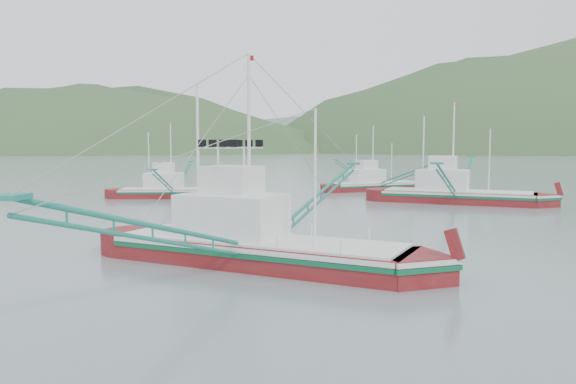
# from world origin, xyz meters

# --- Properties ---
(ground) EXTENTS (1200.00, 1200.00, 0.00)m
(ground) POSITION_xyz_m (0.00, 0.00, 0.00)
(ground) COLOR slate
(ground) RESTS_ON ground
(main_boat) EXTENTS (16.91, 28.63, 12.05)m
(main_boat) POSITION_xyz_m (-0.97, -2.17, 2.42)
(main_boat) COLOR maroon
(main_boat) RESTS_ON ground
(bg_boat_left) EXTENTS (13.43, 23.69, 9.62)m
(bg_boat_left) POSITION_xyz_m (-16.19, 33.41, 1.42)
(bg_boat_left) COLOR maroon
(bg_boat_left) RESTS_ON ground
(bg_boat_far) EXTENTS (14.90, 22.00, 9.56)m
(bg_boat_far) POSITION_xyz_m (8.31, 46.13, 1.99)
(bg_boat_far) COLOR maroon
(bg_boat_far) RESTS_ON ground
(bg_boat_right) EXTENTS (16.49, 28.06, 11.70)m
(bg_boat_right) POSITION_xyz_m (16.08, 30.44, 2.27)
(bg_boat_right) COLOR maroon
(bg_boat_right) RESTS_ON ground
(headland_left) EXTENTS (448.00, 308.00, 210.00)m
(headland_left) POSITION_xyz_m (-180.00, 360.00, 0.00)
(headland_left) COLOR #324E28
(headland_left) RESTS_ON ground
(ridge_distant) EXTENTS (960.00, 400.00, 240.00)m
(ridge_distant) POSITION_xyz_m (30.00, 560.00, 0.00)
(ridge_distant) COLOR slate
(ridge_distant) RESTS_ON ground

